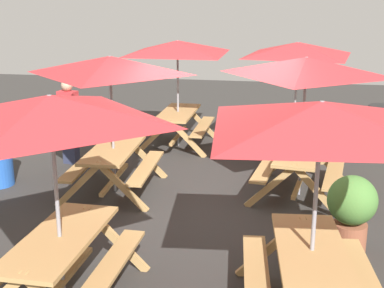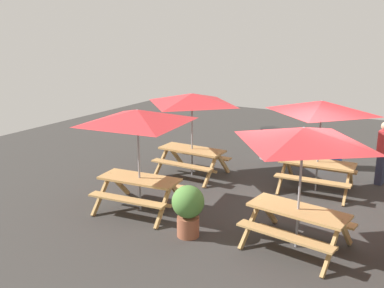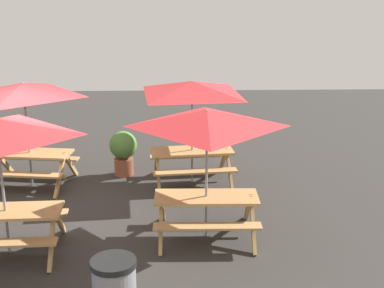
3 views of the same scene
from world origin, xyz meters
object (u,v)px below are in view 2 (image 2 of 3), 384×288
potted_plant_0 (188,207)px  person_standing (383,151)px  picnic_table_1 (138,124)px  picnic_table_5 (303,144)px  picnic_table_0 (192,105)px  trash_bin_gray (269,143)px  trash_bin_blue (332,151)px  picnic_table_2 (321,113)px

potted_plant_0 → person_standing: bearing=-119.8°
picnic_table_1 → picnic_table_5: size_ratio=1.20×
picnic_table_0 → trash_bin_gray: (-1.31, -2.58, -1.49)m
picnic_table_1 → potted_plant_0: picnic_table_1 is taller
trash_bin_blue → picnic_table_1: bearing=60.0°
picnic_table_5 → potted_plant_0: (1.98, 0.62, -1.39)m
potted_plant_0 → picnic_table_5: bearing=-162.6°
trash_bin_blue → person_standing: (-1.41, 0.79, 0.39)m
picnic_table_1 → trash_bin_blue: picnic_table_1 is taller
picnic_table_1 → trash_bin_blue: (-3.06, -5.29, -1.49)m
picnic_table_1 → trash_bin_gray: 5.56m
picnic_table_2 → potted_plant_0: bearing=64.7°
person_standing → picnic_table_0: bearing=121.9°
picnic_table_5 → picnic_table_1: bearing=8.7°
trash_bin_gray → trash_bin_blue: (-1.92, -0.06, 0.00)m
trash_bin_gray → trash_bin_blue: same height
picnic_table_1 → picnic_table_5: same height
picnic_table_2 → potted_plant_0: size_ratio=2.24×
picnic_table_2 → trash_bin_blue: bearing=-90.6°
person_standing → trash_bin_blue: bearing=70.9°
potted_plant_0 → picnic_table_2: bearing=-112.8°
picnic_table_5 → trash_bin_blue: size_ratio=2.38×
potted_plant_0 → trash_bin_gray: bearing=-85.7°
picnic_table_0 → potted_plant_0: size_ratio=2.24×
trash_bin_blue → person_standing: bearing=150.7°
trash_bin_blue → picnic_table_0: bearing=39.2°
picnic_table_5 → person_standing: picnic_table_5 is taller
picnic_table_2 → person_standing: size_ratio=1.40×
picnic_table_1 → picnic_table_2: (-3.13, -3.16, 0.00)m
picnic_table_2 → picnic_table_5: same height
picnic_table_2 → potted_plant_0: picnic_table_2 is taller
trash_bin_blue → trash_bin_gray: bearing=1.9°
picnic_table_2 → trash_bin_blue: picnic_table_2 is taller
picnic_table_0 → trash_bin_blue: bearing=-139.9°
picnic_table_5 → trash_bin_gray: picnic_table_5 is taller
picnic_table_5 → trash_bin_blue: picnic_table_5 is taller
picnic_table_0 → picnic_table_1: size_ratio=0.83×
picnic_table_0 → picnic_table_5: (-3.72, 2.58, 0.00)m
picnic_table_2 → trash_bin_blue: size_ratio=2.38×
picnic_table_1 → picnic_table_2: bearing=-140.6°
picnic_table_1 → trash_bin_gray: bearing=-108.1°
picnic_table_2 → trash_bin_blue: 2.61m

